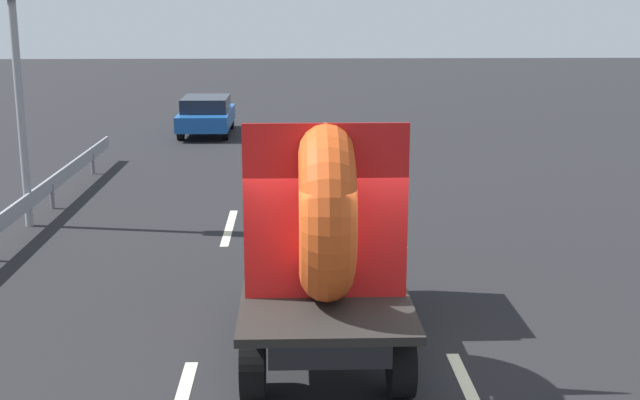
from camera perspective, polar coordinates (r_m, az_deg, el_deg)
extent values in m
plane|color=black|center=(10.71, 1.49, -11.28)|extent=(120.00, 120.00, 0.00)
cylinder|color=black|center=(12.48, -3.98, -5.61)|extent=(0.28, 0.84, 0.84)
cylinder|color=black|center=(12.54, 3.84, -5.53)|extent=(0.28, 0.84, 0.84)
cylinder|color=black|center=(9.83, -4.57, -10.99)|extent=(0.28, 0.84, 0.84)
cylinder|color=black|center=(9.89, 5.49, -10.85)|extent=(0.28, 0.84, 0.84)
cube|color=black|center=(11.02, 0.17, -5.88)|extent=(1.30, 4.59, 0.25)
cube|color=maroon|center=(12.14, -0.06, -0.14)|extent=(2.00, 1.78, 1.35)
cube|color=black|center=(12.03, -0.06, 1.18)|extent=(2.02, 1.69, 0.44)
cube|color=black|center=(10.12, 0.35, -6.60)|extent=(2.00, 2.81, 0.10)
cube|color=black|center=(11.24, 0.09, -1.37)|extent=(1.80, 0.08, 1.10)
torus|color=#D84C19|center=(9.66, 0.40, -0.84)|extent=(0.63, 2.07, 2.07)
cube|color=red|center=(9.66, 0.40, -0.84)|extent=(1.90, 0.03, 2.07)
cylinder|color=black|center=(30.81, -8.84, 5.36)|extent=(0.21, 0.61, 0.61)
cylinder|color=black|center=(30.67, -6.07, 5.40)|extent=(0.21, 0.61, 0.61)
cylinder|color=black|center=(28.30, -9.44, 4.65)|extent=(0.21, 0.61, 0.61)
cylinder|color=black|center=(28.15, -6.44, 4.69)|extent=(0.21, 0.61, 0.61)
cube|color=#194C99|center=(29.44, -7.71, 5.55)|extent=(1.71, 3.99, 0.52)
cube|color=black|center=(29.28, -7.76, 6.49)|extent=(1.54, 2.23, 0.47)
cylinder|color=gray|center=(17.76, -19.65, 5.40)|extent=(0.16, 0.16, 4.52)
cube|color=gray|center=(17.60, -19.47, -0.32)|extent=(0.06, 15.53, 0.32)
cylinder|color=slate|center=(19.47, -17.73, 0.23)|extent=(0.10, 0.10, 0.55)
cylinder|color=slate|center=(23.15, -15.18, 2.39)|extent=(0.10, 0.10, 0.55)
cube|color=beige|center=(17.15, -6.17, -1.84)|extent=(0.16, 2.78, 0.01)
cube|color=beige|center=(10.14, 10.24, -12.95)|extent=(0.16, 2.40, 0.01)
cube|color=beige|center=(16.78, 5.21, -2.17)|extent=(0.16, 2.20, 0.01)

